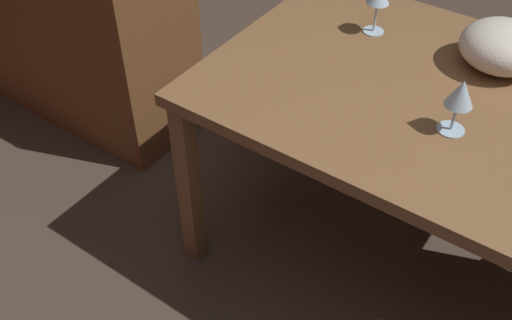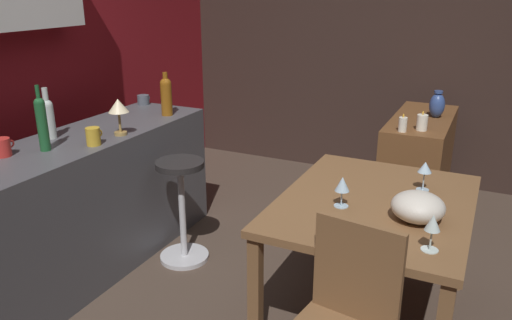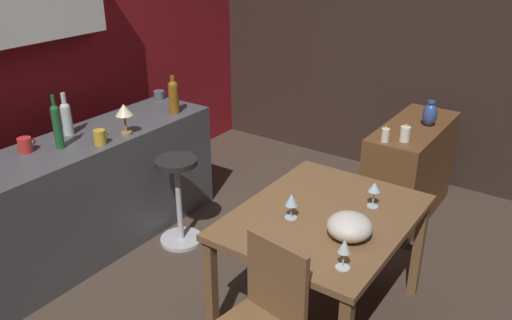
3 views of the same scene
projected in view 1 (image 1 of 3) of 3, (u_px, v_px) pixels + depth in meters
The scene contains 4 objects.
dining_table at pixel (414, 109), 1.79m from camera, with size 1.22×0.96×0.74m.
sideboard_cabinet at pixel (74, 28), 2.62m from camera, with size 1.10×0.44×0.82m, color brown.
wine_glass_center at pixel (459, 94), 1.51m from camera, with size 0.07×0.07×0.16m.
fruit_bowl at pixel (503, 46), 1.76m from camera, with size 0.25×0.25×0.14m, color beige.
Camera 1 is at (-0.27, 1.00, 1.76)m, focal length 41.46 mm.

